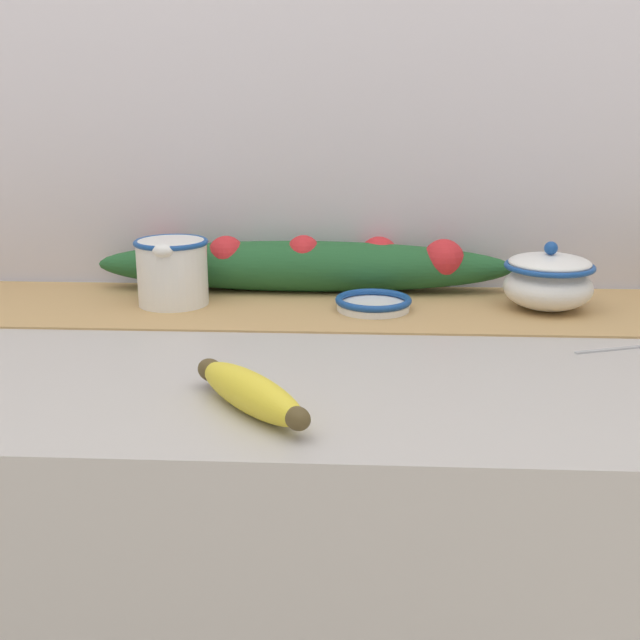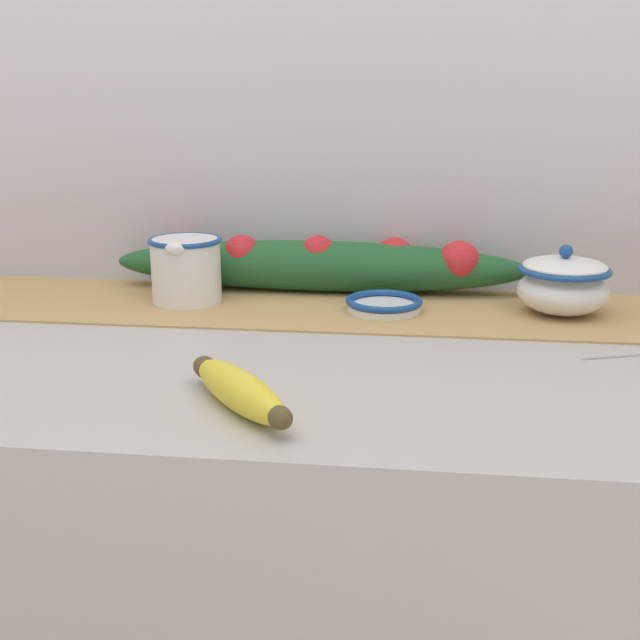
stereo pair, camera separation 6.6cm
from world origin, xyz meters
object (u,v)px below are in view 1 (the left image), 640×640
object	(u,v)px
cream_pitcher	(172,269)
banana	(250,392)
sugar_bowl	(548,280)
small_dish	(373,303)

from	to	relation	value
cream_pitcher	banana	world-z (taller)	cream_pitcher
cream_pitcher	banana	xyz separation A→B (m)	(0.17, -0.41, -0.04)
sugar_bowl	cream_pitcher	bearing A→B (deg)	179.89
small_dish	banana	bearing A→B (deg)	-108.43
small_dish	cream_pitcher	bearing A→B (deg)	176.52
sugar_bowl	small_dish	size ratio (longest dim) A/B	1.16
banana	cream_pitcher	bearing A→B (deg)	112.99
banana	small_dish	bearing A→B (deg)	71.57
cream_pitcher	banana	bearing A→B (deg)	-67.01
small_dish	banana	xyz separation A→B (m)	(-0.13, -0.39, 0.01)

